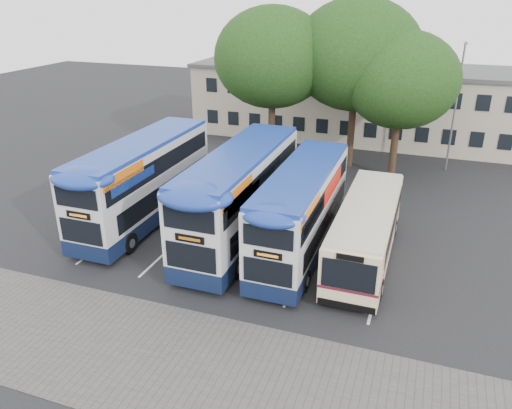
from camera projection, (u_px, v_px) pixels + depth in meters
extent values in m
plane|color=black|center=(293.00, 302.00, 21.25)|extent=(120.00, 120.00, 0.00)
cube|color=#595654|center=(199.00, 368.00, 17.55)|extent=(40.00, 6.00, 0.01)
cube|color=silver|center=(137.00, 219.00, 28.88)|extent=(0.12, 11.00, 0.01)
cube|color=silver|center=(192.00, 228.00, 27.80)|extent=(0.12, 11.00, 0.01)
cube|color=silver|center=(251.00, 238.00, 26.72)|extent=(0.12, 11.00, 0.01)
cube|color=silver|center=(314.00, 248.00, 25.64)|extent=(0.12, 11.00, 0.01)
cube|color=silver|center=(384.00, 260.00, 24.56)|extent=(0.12, 11.00, 0.01)
cube|color=beige|center=(378.00, 104.00, 43.37)|extent=(32.00, 8.00, 6.00)
cube|color=#4C4C4F|center=(382.00, 68.00, 42.15)|extent=(32.40, 8.40, 0.30)
cube|color=black|center=(370.00, 130.00, 40.42)|extent=(30.00, 0.06, 1.20)
cube|color=black|center=(374.00, 96.00, 39.30)|extent=(30.00, 0.06, 1.20)
cylinder|color=gray|center=(455.00, 109.00, 34.87)|extent=(0.14, 0.14, 9.00)
cube|color=gray|center=(466.00, 42.00, 33.08)|extent=(0.12, 0.80, 0.12)
cube|color=gray|center=(466.00, 43.00, 32.75)|extent=(0.25, 0.50, 0.12)
cylinder|color=black|center=(272.00, 127.00, 36.68)|extent=(0.50, 0.50, 5.78)
ellipsoid|color=black|center=(272.00, 57.00, 34.70)|extent=(8.20, 8.20, 6.97)
cylinder|color=black|center=(351.00, 127.00, 36.40)|extent=(0.50, 0.50, 5.93)
ellipsoid|color=black|center=(357.00, 55.00, 34.36)|extent=(9.02, 9.02, 7.67)
cylinder|color=black|center=(394.00, 143.00, 34.37)|extent=(0.50, 0.50, 4.98)
ellipsoid|color=black|center=(402.00, 80.00, 32.66)|extent=(7.50, 7.50, 6.37)
cube|color=#0F1A39|center=(147.00, 208.00, 28.52)|extent=(2.67, 11.20, 0.85)
cube|color=silver|center=(143.00, 174.00, 27.69)|extent=(2.67, 11.20, 3.31)
cube|color=navy|center=(140.00, 144.00, 27.01)|extent=(2.61, 10.98, 0.32)
cube|color=black|center=(148.00, 187.00, 28.33)|extent=(2.71, 9.92, 1.07)
cube|color=black|center=(142.00, 161.00, 27.39)|extent=(2.71, 10.56, 0.96)
cube|color=orange|center=(124.00, 175.00, 23.56)|extent=(0.02, 3.41, 0.59)
cube|color=black|center=(78.00, 215.00, 22.87)|extent=(1.28, 0.06, 0.32)
cylinder|color=black|center=(157.00, 189.00, 31.78)|extent=(0.32, 1.07, 1.07)
cylinder|color=black|center=(191.00, 194.00, 31.04)|extent=(0.32, 1.07, 1.07)
cylinder|color=black|center=(89.00, 236.00, 25.79)|extent=(0.32, 1.07, 1.07)
cylinder|color=black|center=(129.00, 243.00, 25.05)|extent=(0.32, 1.07, 1.07)
cube|color=#0F1A39|center=(241.00, 225.00, 26.37)|extent=(2.74, 11.50, 0.88)
cube|color=silver|center=(240.00, 188.00, 25.51)|extent=(2.74, 11.50, 3.40)
cube|color=navy|center=(240.00, 155.00, 24.81)|extent=(2.68, 11.27, 0.33)
cube|color=black|center=(243.00, 202.00, 26.17)|extent=(2.78, 10.19, 1.10)
cube|color=black|center=(240.00, 174.00, 25.21)|extent=(2.78, 10.85, 0.99)
cube|color=orange|center=(238.00, 193.00, 21.28)|extent=(0.02, 3.51, 0.60)
cube|color=black|center=(190.00, 239.00, 20.56)|extent=(1.31, 0.06, 0.33)
cylinder|color=black|center=(242.00, 203.00, 29.72)|extent=(0.33, 1.10, 1.10)
cylinder|color=black|center=(282.00, 208.00, 28.96)|extent=(0.33, 1.10, 1.10)
cylinder|color=black|center=(188.00, 259.00, 23.57)|extent=(0.33, 1.10, 1.10)
cylinder|color=black|center=(236.00, 268.00, 22.81)|extent=(0.33, 1.10, 1.10)
cube|color=#0F1A39|center=(300.00, 239.00, 25.10)|extent=(2.48, 10.41, 0.79)
cube|color=silver|center=(302.00, 204.00, 24.33)|extent=(2.48, 10.41, 3.07)
cube|color=navy|center=(303.00, 173.00, 23.70)|extent=(2.43, 10.20, 0.30)
cube|color=black|center=(303.00, 217.00, 24.92)|extent=(2.52, 9.22, 0.99)
cube|color=black|center=(302.00, 191.00, 24.05)|extent=(2.52, 9.81, 0.89)
cube|color=orange|center=(311.00, 211.00, 20.50)|extent=(0.02, 3.17, 0.55)
cube|color=black|center=(268.00, 255.00, 19.85)|extent=(1.19, 0.06, 0.30)
cylinder|color=black|center=(295.00, 216.00, 28.14)|extent=(0.30, 0.99, 0.99)
cylinder|color=black|center=(334.00, 221.00, 27.45)|extent=(0.30, 0.99, 0.99)
cylinder|color=black|center=(257.00, 272.00, 22.57)|extent=(0.30, 0.99, 0.99)
cylinder|color=black|center=(305.00, 281.00, 21.88)|extent=(0.30, 0.99, 0.99)
cube|color=red|center=(333.00, 185.00, 24.74)|extent=(0.02, 3.96, 0.84)
cube|color=#FADFA7|center=(366.00, 230.00, 24.06)|extent=(2.46, 9.84, 2.51)
cube|color=beige|center=(368.00, 206.00, 23.54)|extent=(2.36, 9.45, 0.20)
cube|color=black|center=(368.00, 219.00, 24.32)|extent=(2.50, 7.87, 0.89)
cube|color=maroon|center=(365.00, 238.00, 24.23)|extent=(2.49, 9.86, 0.12)
cube|color=black|center=(348.00, 276.00, 19.67)|extent=(2.16, 0.06, 1.28)
cylinder|color=black|center=(327.00, 280.00, 21.94)|extent=(0.30, 0.98, 0.98)
cylinder|color=black|center=(379.00, 290.00, 21.25)|extent=(0.30, 0.98, 0.98)
cylinder|color=black|center=(352.00, 222.00, 27.37)|extent=(0.30, 0.98, 0.98)
cylinder|color=black|center=(393.00, 228.00, 26.69)|extent=(0.30, 0.98, 0.98)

